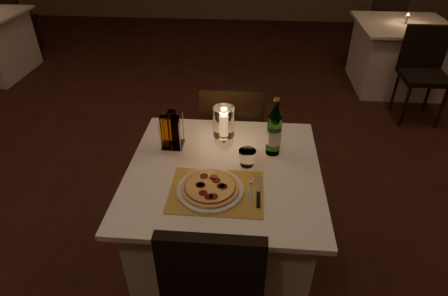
# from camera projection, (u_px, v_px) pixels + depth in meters

# --- Properties ---
(floor) EXTENTS (8.00, 10.00, 0.02)m
(floor) POSITION_uv_depth(u_px,v_px,m) (192.00, 211.00, 2.75)
(floor) COLOR #431E15
(floor) RESTS_ON ground
(main_table) EXTENTS (1.00, 1.00, 0.74)m
(main_table) POSITION_uv_depth(u_px,v_px,m) (224.00, 220.00, 2.15)
(main_table) COLOR white
(main_table) RESTS_ON ground
(chair_far) EXTENTS (0.42, 0.42, 0.90)m
(chair_far) POSITION_uv_depth(u_px,v_px,m) (232.00, 129.00, 2.63)
(chair_far) COLOR black
(chair_far) RESTS_ON ground
(placemat) EXTENTS (0.45, 0.34, 0.00)m
(placemat) POSITION_uv_depth(u_px,v_px,m) (216.00, 192.00, 1.79)
(placemat) COLOR gold
(placemat) RESTS_ON main_table
(plate) EXTENTS (0.32, 0.32, 0.01)m
(plate) POSITION_uv_depth(u_px,v_px,m) (210.00, 190.00, 1.79)
(plate) COLOR white
(plate) RESTS_ON placemat
(pizza) EXTENTS (0.28, 0.28, 0.02)m
(pizza) POSITION_uv_depth(u_px,v_px,m) (210.00, 187.00, 1.78)
(pizza) COLOR #D8B77F
(pizza) RESTS_ON plate
(fork) EXTENTS (0.02, 0.18, 0.00)m
(fork) POSITION_uv_depth(u_px,v_px,m) (251.00, 188.00, 1.81)
(fork) COLOR silver
(fork) RESTS_ON placemat
(knife) EXTENTS (0.02, 0.22, 0.01)m
(knife) POSITION_uv_depth(u_px,v_px,m) (258.00, 197.00, 1.75)
(knife) COLOR black
(knife) RESTS_ON placemat
(tumbler) EXTENTS (0.09, 0.09, 0.09)m
(tumbler) POSITION_uv_depth(u_px,v_px,m) (247.00, 158.00, 1.94)
(tumbler) COLOR white
(tumbler) RESTS_ON main_table
(water_bottle) EXTENTS (0.08, 0.08, 0.33)m
(water_bottle) POSITION_uv_depth(u_px,v_px,m) (274.00, 132.00, 1.99)
(water_bottle) COLOR #6CAF5E
(water_bottle) RESTS_ON main_table
(hurricane_candle) EXTENTS (0.12, 0.12, 0.23)m
(hurricane_candle) POSITION_uv_depth(u_px,v_px,m) (224.00, 123.00, 2.06)
(hurricane_candle) COLOR white
(hurricane_candle) RESTS_ON main_table
(cruet_caddy) EXTENTS (0.12, 0.12, 0.21)m
(cruet_caddy) POSITION_uv_depth(u_px,v_px,m) (171.00, 132.00, 2.06)
(cruet_caddy) COLOR white
(cruet_caddy) RESTS_ON main_table
(neighbor_chair_lb) EXTENTS (0.42, 0.42, 0.90)m
(neighbor_chair_lb) POSITION_uv_depth(u_px,v_px,m) (11.00, 15.00, 5.09)
(neighbor_chair_lb) COLOR black
(neighbor_chair_lb) RESTS_ON ground
(neighbor_table_right) EXTENTS (1.00, 1.00, 0.74)m
(neighbor_table_right) POSITION_uv_depth(u_px,v_px,m) (397.00, 56.00, 4.31)
(neighbor_table_right) COLOR white
(neighbor_table_right) RESTS_ON ground
(neighbor_chair_ra) EXTENTS (0.42, 0.42, 0.90)m
(neighbor_chair_ra) POSITION_uv_depth(u_px,v_px,m) (424.00, 65.00, 3.62)
(neighbor_chair_ra) COLOR black
(neighbor_chair_ra) RESTS_ON ground
(neighbor_chair_rb) EXTENTS (0.42, 0.42, 0.90)m
(neighbor_chair_rb) POSITION_uv_depth(u_px,v_px,m) (384.00, 22.00, 4.79)
(neighbor_chair_rb) COLOR black
(neighbor_chair_rb) RESTS_ON ground
(neighbor_candle_right) EXTENTS (0.03, 0.03, 0.11)m
(neighbor_candle_right) POSITION_uv_depth(u_px,v_px,m) (407.00, 19.00, 4.07)
(neighbor_candle_right) COLOR white
(neighbor_candle_right) RESTS_ON neighbor_table_right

